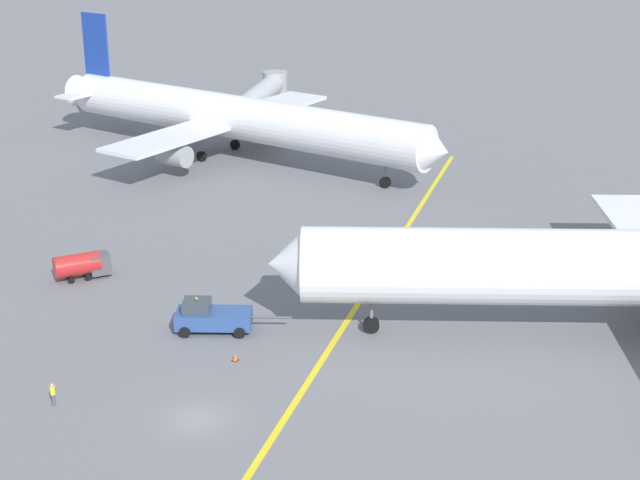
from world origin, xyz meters
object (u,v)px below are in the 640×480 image
Objects in this scene: pushback_tug at (211,317)px; jet_bridge at (265,92)px; gse_fuel_bowser_stubby at (83,265)px; airliner_at_gate_left at (237,118)px; traffic_cone_nose_left at (235,357)px; ground_crew_wing_walker_right at (53,394)px.

pushback_tug is 0.49× the size of jet_bridge.
airliner_at_gate_left is at bearing 98.94° from gse_fuel_bowser_stubby.
pushback_tug reaches higher than traffic_cone_nose_left.
airliner_at_gate_left is 22.51m from jet_bridge.
ground_crew_wing_walker_right is (18.32, -59.50, -4.51)m from airliner_at_gate_left.
pushback_tug is at bearing -16.00° from gse_fuel_bowser_stubby.
airliner_at_gate_left is at bearing 116.43° from pushback_tug.
airliner_at_gate_left reaches higher than gse_fuel_bowser_stubby.
gse_fuel_bowser_stubby is 22.61m from ground_crew_wing_walker_right.
airliner_at_gate_left reaches higher than traffic_cone_nose_left.
gse_fuel_bowser_stubby is 63.14m from jet_bridge.
jet_bridge is at bearing 115.64° from traffic_cone_nose_left.
airliner_at_gate_left is at bearing -71.63° from jet_bridge.
airliner_at_gate_left is 6.52× the size of pushback_tug.
ground_crew_wing_walker_right is 2.78× the size of traffic_cone_nose_left.
pushback_tug is 1.82× the size of gse_fuel_bowser_stubby.
gse_fuel_bowser_stubby is at bearing -77.72° from jet_bridge.
pushback_tug is at bearing -66.06° from jet_bridge.
pushback_tug is at bearing 138.12° from traffic_cone_nose_left.
jet_bridge is (-13.42, 61.64, 2.67)m from gse_fuel_bowser_stubby.
jet_bridge reaches higher than pushback_tug.
traffic_cone_nose_left is at bearing 52.94° from ground_crew_wing_walker_right.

